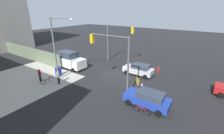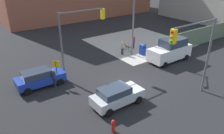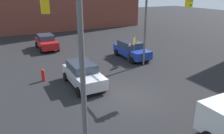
% 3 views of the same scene
% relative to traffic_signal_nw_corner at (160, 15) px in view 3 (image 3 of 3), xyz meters
% --- Properties ---
extents(ground_plane, '(120.00, 120.00, 0.00)m').
position_rel_traffic_signal_nw_corner_xyz_m(ground_plane, '(2.65, -4.50, -4.60)').
color(ground_plane, black).
extents(traffic_signal_nw_corner, '(4.91, 0.36, 6.50)m').
position_rel_traffic_signal_nw_corner_xyz_m(traffic_signal_nw_corner, '(0.00, 0.00, 0.00)').
color(traffic_signal_nw_corner, '#59595B').
rests_on(traffic_signal_nw_corner, ground).
extents(traffic_signal_se_corner, '(5.16, 0.36, 6.50)m').
position_rel_traffic_signal_nw_corner_xyz_m(traffic_signal_se_corner, '(5.19, -9.00, 0.02)').
color(traffic_signal_se_corner, '#59595B').
rests_on(traffic_signal_se_corner, ground).
extents(warning_sign_two_way, '(0.48, 0.48, 2.40)m').
position_rel_traffic_signal_nw_corner_xyz_m(warning_sign_two_way, '(-2.75, -0.46, -2.96)').
color(warning_sign_two_way, '#4C4C4C').
rests_on(warning_sign_two_way, ground).
extents(fire_hydrant, '(0.26, 0.26, 0.94)m').
position_rel_traffic_signal_nw_corner_xyz_m(fire_hydrant, '(-2.35, -8.70, -4.11)').
color(fire_hydrant, red).
rests_on(fire_hydrant, ground).
extents(sedan_blue, '(4.33, 2.02, 1.62)m').
position_rel_traffic_signal_nw_corner_xyz_m(sedan_blue, '(-4.20, 0.19, -3.75)').
color(sedan_blue, '#1E389E').
rests_on(sedan_blue, ground).
extents(hatchback_silver, '(4.24, 2.02, 1.62)m').
position_rel_traffic_signal_nw_corner_xyz_m(hatchback_silver, '(-0.27, -6.32, -3.75)').
color(hatchback_silver, '#B7BABF').
rests_on(hatchback_silver, ground).
extents(sedan_red, '(4.18, 2.02, 1.62)m').
position_rel_traffic_signal_nw_corner_xyz_m(sedan_red, '(-11.57, -6.47, -3.75)').
color(sedan_red, '#B21919').
rests_on(sedan_red, ground).
extents(pedestrian_crossing, '(0.36, 0.36, 1.74)m').
position_rel_traffic_signal_nw_corner_xyz_m(pedestrian_crossing, '(-3.15, -0.70, -3.69)').
color(pedestrian_crossing, navy).
rests_on(pedestrian_crossing, ground).
extents(bicycle_at_crosswalk, '(1.75, 0.05, 0.97)m').
position_rel_traffic_signal_nw_corner_xyz_m(bicycle_at_crosswalk, '(-4.15, 1.50, -4.25)').
color(bicycle_at_crosswalk, black).
rests_on(bicycle_at_crosswalk, ground).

